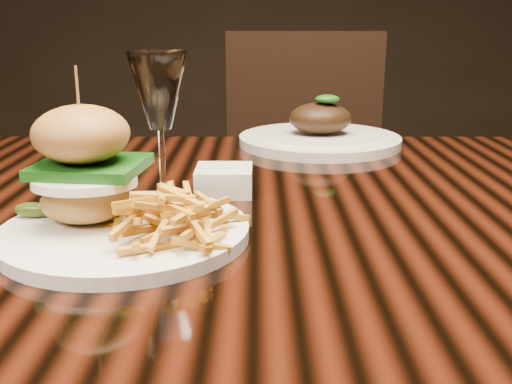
{
  "coord_description": "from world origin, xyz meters",
  "views": [
    {
      "loc": [
        0.0,
        -0.78,
        0.99
      ],
      "look_at": [
        0.0,
        -0.17,
        0.81
      ],
      "focal_mm": 42.0,
      "sensor_mm": 36.0,
      "label": 1
    }
  ],
  "objects_px": {
    "wine_glass": "(159,96)",
    "chair_far": "(304,179)",
    "burger_plate": "(115,197)",
    "far_dish": "(320,135)",
    "dining_table": "(255,252)"
  },
  "relations": [
    {
      "from": "wine_glass",
      "to": "far_dish",
      "type": "height_order",
      "value": "wine_glass"
    },
    {
      "from": "burger_plate",
      "to": "chair_far",
      "type": "distance_m",
      "value": 1.11
    },
    {
      "from": "burger_plate",
      "to": "wine_glass",
      "type": "distance_m",
      "value": 0.14
    },
    {
      "from": "dining_table",
      "to": "wine_glass",
      "type": "bearing_deg",
      "value": -155.73
    },
    {
      "from": "dining_table",
      "to": "wine_glass",
      "type": "relative_size",
      "value": 7.97
    },
    {
      "from": "burger_plate",
      "to": "chair_far",
      "type": "xyz_separation_m",
      "value": [
        0.29,
        1.03,
        -0.26
      ]
    },
    {
      "from": "far_dish",
      "to": "dining_table",
      "type": "bearing_deg",
      "value": -108.74
    },
    {
      "from": "far_dish",
      "to": "chair_far",
      "type": "xyz_separation_m",
      "value": [
        0.01,
        0.52,
        -0.23
      ]
    },
    {
      "from": "burger_plate",
      "to": "wine_glass",
      "type": "bearing_deg",
      "value": 85.29
    },
    {
      "from": "burger_plate",
      "to": "wine_glass",
      "type": "relative_size",
      "value": 1.39
    },
    {
      "from": "chair_far",
      "to": "far_dish",
      "type": "bearing_deg",
      "value": -89.4
    },
    {
      "from": "far_dish",
      "to": "wine_glass",
      "type": "bearing_deg",
      "value": -119.84
    },
    {
      "from": "wine_glass",
      "to": "chair_far",
      "type": "distance_m",
      "value": 1.04
    },
    {
      "from": "dining_table",
      "to": "far_dish",
      "type": "relative_size",
      "value": 5.12
    },
    {
      "from": "far_dish",
      "to": "chair_far",
      "type": "bearing_deg",
      "value": 88.51
    }
  ]
}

